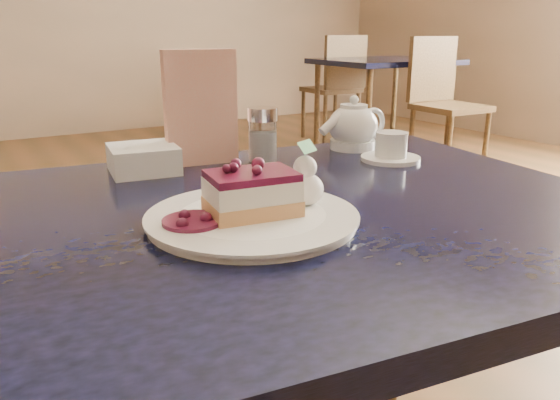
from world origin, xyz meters
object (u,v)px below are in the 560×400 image
tea_set (360,132)px  bg_table_far_right (381,144)px  dessert_plate (252,218)px  cheesecake_slice (252,193)px  main_table (241,261)px

tea_set → bg_table_far_right: (2.25, 2.43, -0.69)m
bg_table_far_right → tea_set: bearing=-130.9°
tea_set → dessert_plate: bearing=-146.0°
cheesecake_slice → tea_set: size_ratio=0.53×
dessert_plate → tea_set: (0.40, 0.27, 0.04)m
cheesecake_slice → dessert_plate: bearing=-127.1°
cheesecake_slice → tea_set: (0.40, 0.27, 0.00)m
cheesecake_slice → tea_set: tea_set is taller
main_table → tea_set: tea_set is taller
main_table → dessert_plate: (-0.01, -0.05, 0.08)m
main_table → bg_table_far_right: bg_table_far_right is taller
cheesecake_slice → bg_table_far_right: cheesecake_slice is taller
tea_set → bg_table_far_right: 3.38m
tea_set → main_table: bearing=-150.4°
main_table → bg_table_far_right: 3.79m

